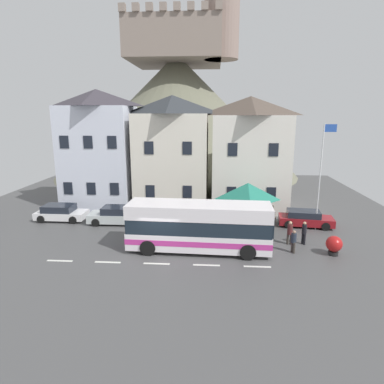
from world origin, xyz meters
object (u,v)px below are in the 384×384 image
Objects in this scene: public_bench at (266,217)px; pedestrian_01 at (304,232)px; parked_car_00 at (118,215)px; pedestrian_02 at (294,241)px; parked_car_02 at (305,218)px; flagpole at (321,170)px; transit_bus at (199,227)px; bus_shelter at (248,191)px; parked_car_01 at (61,213)px; townhouse_00 at (99,149)px; townhouse_02 at (249,153)px; hilltop_castle at (177,112)px; pedestrian_00 at (290,232)px; harbour_buoy at (334,245)px; townhouse_01 at (173,152)px.

pedestrian_01 is at bearing -68.31° from public_bench.
pedestrian_02 is (13.04, -5.13, 0.12)m from parked_car_00.
flagpole reaches higher than parked_car_02.
parked_car_00 is 15.19m from parked_car_02.
bus_shelter reaches higher than transit_bus.
townhouse_00 is at bearing 69.53° from parked_car_01.
transit_bus is at bearing -110.66° from townhouse_02.
parked_car_00 is at bearing 158.54° from pedestrian_02.
townhouse_00 reaches higher than pedestrian_02.
hilltop_castle is at bearing 109.87° from pedestrian_02.
hilltop_castle is 28.86m from parked_car_02.
pedestrian_01 is 5.26m from flagpole.
parked_car_01 reaches higher than parked_car_02.
pedestrian_00 reaches higher than parked_car_01.
townhouse_02 is 2.81× the size of bus_shelter.
townhouse_02 is 6.93m from public_bench.
parked_car_01 is 21.40m from harbour_buoy.
transit_bus reaches higher than public_bench.
parked_car_02 is 2.89× the size of pedestrian_02.
hilltop_castle is 26.20m from parked_car_00.
parked_car_00 is 2.73× the size of pedestrian_00.
parked_car_01 is at bearing -106.79° from hilltop_castle.
townhouse_01 is at bearing -85.06° from hilltop_castle.
townhouse_00 is 19.66m from parked_car_02.
harbour_buoy is at bearing -15.32° from parked_car_01.
pedestrian_00 is 1.13× the size of public_bench.
pedestrian_01 is at bearing 55.31° from pedestrian_02.
hilltop_castle is at bearing 115.30° from townhouse_02.
parked_car_00 reaches higher than parked_car_02.
transit_bus reaches higher than parked_car_02.
pedestrian_02 is at bearing -92.46° from pedestrian_00.
public_bench is 7.19m from harbour_buoy.
hilltop_castle reaches higher than bus_shelter.
pedestrian_02 is at bearing -16.75° from parked_car_01.
public_bench is at bearing -30.55° from townhouse_01.
pedestrian_01 reaches higher than parked_car_00.
harbour_buoy is (13.27, -30.07, -8.36)m from hilltop_castle.
transit_bus is (10.05, -10.63, -3.92)m from townhouse_00.
parked_car_01 is at bearing -173.70° from parked_car_02.
bus_shelter is at bearing -134.78° from public_bench.
bus_shelter is at bearing 138.04° from harbour_buoy.
bus_shelter is at bearing -160.05° from parked_car_02.
townhouse_01 reaches higher than townhouse_02.
townhouse_01 is at bearing 136.80° from pedestrian_01.
flagpole is at bearing -61.46° from hilltop_castle.
transit_bus reaches higher than harbour_buoy.
townhouse_02 is at bearing 126.97° from flagpole.
townhouse_01 is 6.46× the size of pedestrian_01.
parked_car_01 is (-5.05, 0.52, -0.04)m from parked_car_00.
hilltop_castle is at bearing 107.80° from bus_shelter.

